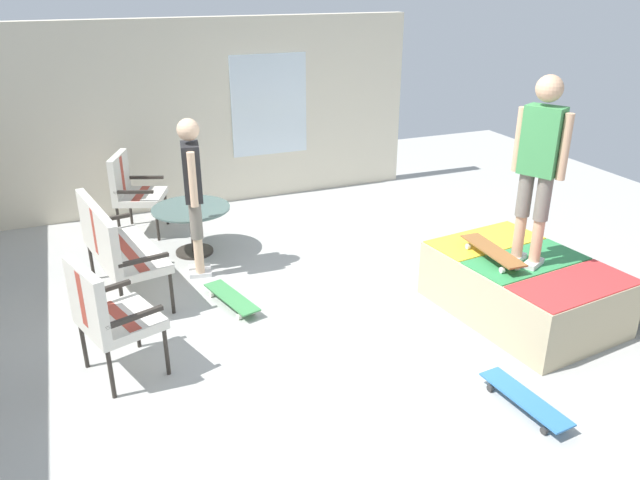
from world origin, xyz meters
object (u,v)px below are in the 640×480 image
(patio_bench, at_px, (113,243))
(person_skater, at_px, (539,158))
(patio_table, at_px, (192,221))
(patio_chair_near_house, at_px, (131,187))
(patio_chair_by_wall, at_px, (105,311))
(skateboard_on_ramp, at_px, (492,251))
(skateboard_by_bench, at_px, (231,298))
(skateboard_spare, at_px, (525,399))
(person_watching, at_px, (193,186))
(skate_ramp, at_px, (525,287))

(patio_bench, distance_m, person_skater, 4.07)
(patio_table, xyz_separation_m, person_skater, (-2.67, -2.57, 1.17))
(patio_chair_near_house, relative_size, person_skater, 0.60)
(patio_chair_by_wall, distance_m, skateboard_on_ramp, 3.46)
(patio_bench, distance_m, skateboard_by_bench, 1.28)
(patio_chair_near_house, bearing_deg, patio_table, -148.40)
(patio_chair_near_house, distance_m, skateboard_spare, 5.27)
(patio_bench, distance_m, person_watching, 0.99)
(patio_table, relative_size, skateboard_by_bench, 1.09)
(person_skater, height_order, skateboard_by_bench, person_skater)
(patio_chair_near_house, distance_m, skateboard_by_bench, 2.47)
(patio_bench, height_order, patio_chair_by_wall, same)
(skateboard_on_ramp, bearing_deg, person_watching, 51.20)
(skate_ramp, relative_size, skateboard_by_bench, 2.58)
(patio_table, distance_m, person_skater, 3.89)
(skateboard_spare, bearing_deg, patio_bench, 41.81)
(patio_bench, relative_size, skateboard_spare, 1.63)
(patio_chair_by_wall, xyz_separation_m, person_skater, (-0.48, -3.68, 0.97))
(patio_table, relative_size, skateboard_on_ramp, 1.11)
(person_skater, distance_m, skateboard_on_ramp, 0.96)
(patio_table, height_order, skateboard_on_ramp, skateboard_on_ramp)
(skateboard_spare, bearing_deg, patio_chair_by_wall, 60.47)
(person_watching, bearing_deg, skateboard_spare, -151.09)
(skate_ramp, bearing_deg, person_watching, 52.87)
(person_watching, height_order, skateboard_by_bench, person_watching)
(patio_chair_by_wall, distance_m, skateboard_spare, 3.31)
(patio_bench, relative_size, person_watching, 0.77)
(person_skater, bearing_deg, skateboard_on_ramp, 51.58)
(skateboard_by_bench, bearing_deg, skateboard_spare, -145.42)
(person_skater, bearing_deg, patio_table, 43.89)
(person_watching, relative_size, skateboard_by_bench, 2.09)
(patio_chair_near_house, distance_m, patio_chair_by_wall, 3.15)
(patio_bench, distance_m, patio_chair_by_wall, 1.38)
(person_watching, relative_size, skateboard_on_ramp, 2.13)
(person_skater, distance_m, skateboard_spare, 2.05)
(person_skater, bearing_deg, patio_chair_by_wall, 82.57)
(patio_chair_near_house, bearing_deg, patio_bench, 168.22)
(patio_chair_near_house, bearing_deg, patio_chair_by_wall, 170.01)
(skateboard_on_ramp, bearing_deg, patio_bench, 63.06)
(patio_chair_by_wall, height_order, skateboard_on_ramp, patio_chair_by_wall)
(patio_chair_by_wall, bearing_deg, skateboard_by_bench, -56.72)
(patio_bench, xyz_separation_m, patio_chair_near_house, (1.74, -0.36, -0.00))
(patio_bench, distance_m, patio_table, 1.26)
(patio_table, xyz_separation_m, person_watching, (-0.56, 0.05, 0.60))
(person_watching, distance_m, skateboard_on_ramp, 3.09)
(skateboard_spare, height_order, skateboard_on_ramp, skateboard_on_ramp)
(patio_bench, bearing_deg, person_skater, -117.79)
(skate_ramp, xyz_separation_m, patio_chair_near_house, (3.54, 3.23, 0.32))
(skateboard_on_ramp, bearing_deg, skateboard_spare, 155.40)
(patio_bench, height_order, skateboard_spare, patio_bench)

